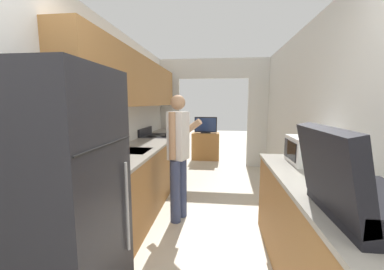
% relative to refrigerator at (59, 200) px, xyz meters
% --- Properties ---
extents(wall_left, '(0.38, 7.24, 2.50)m').
position_rel_refrigerator_xyz_m(wall_left, '(-0.30, 1.61, 0.63)').
color(wall_left, silver).
rests_on(wall_left, ground_plane).
extents(wall_right, '(0.06, 7.24, 2.50)m').
position_rel_refrigerator_xyz_m(wall_right, '(2.18, 1.15, 0.39)').
color(wall_right, silver).
rests_on(wall_right, ground_plane).
extents(wall_far_with_doorway, '(2.90, 0.06, 2.50)m').
position_rel_refrigerator_xyz_m(wall_far_with_doorway, '(0.90, 4.20, 0.58)').
color(wall_far_with_doorway, silver).
rests_on(wall_far_with_doorway, ground_plane).
extents(counter_left, '(0.62, 3.67, 0.89)m').
position_rel_refrigerator_xyz_m(counter_left, '(-0.05, 2.03, -0.41)').
color(counter_left, '#9E6B38').
rests_on(counter_left, ground_plane).
extents(counter_right, '(0.62, 2.04, 0.89)m').
position_rel_refrigerator_xyz_m(counter_right, '(1.85, 0.46, -0.41)').
color(counter_right, '#9E6B38').
rests_on(counter_right, ground_plane).
extents(refrigerator, '(0.74, 0.73, 1.72)m').
position_rel_refrigerator_xyz_m(refrigerator, '(0.00, 0.00, 0.00)').
color(refrigerator, black).
rests_on(refrigerator, ground_plane).
extents(range_oven, '(0.66, 0.73, 1.03)m').
position_rel_refrigerator_xyz_m(range_oven, '(-0.05, 2.88, -0.41)').
color(range_oven, black).
rests_on(range_oven, ground_plane).
extents(person, '(0.51, 0.45, 1.59)m').
position_rel_refrigerator_xyz_m(person, '(0.54, 1.48, -0.01)').
color(person, '#384266').
rests_on(person, ground_plane).
extents(suitcase, '(0.53, 0.64, 0.49)m').
position_rel_refrigerator_xyz_m(suitcase, '(1.77, -0.10, 0.17)').
color(suitcase, black).
rests_on(suitcase, counter_right).
extents(microwave, '(0.37, 0.45, 0.27)m').
position_rel_refrigerator_xyz_m(microwave, '(1.94, 1.06, 0.16)').
color(microwave, white).
rests_on(microwave, counter_right).
extents(book_stack, '(0.26, 0.29, 0.10)m').
position_rel_refrigerator_xyz_m(book_stack, '(1.88, 0.51, 0.09)').
color(book_stack, white).
rests_on(book_stack, counter_right).
extents(tv_cabinet, '(0.71, 0.42, 0.71)m').
position_rel_refrigerator_xyz_m(tv_cabinet, '(0.70, 4.78, -0.50)').
color(tv_cabinet, '#9E6B38').
rests_on(tv_cabinet, ground_plane).
extents(television, '(0.58, 0.16, 0.42)m').
position_rel_refrigerator_xyz_m(television, '(0.70, 4.74, 0.06)').
color(television, black).
rests_on(television, tv_cabinet).
extents(knife, '(0.16, 0.33, 0.02)m').
position_rel_refrigerator_xyz_m(knife, '(0.02, 3.53, 0.04)').
color(knife, '#B7B7BC').
rests_on(knife, counter_left).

